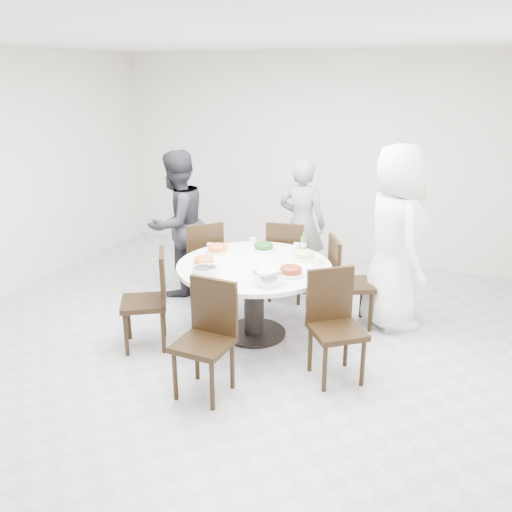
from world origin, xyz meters
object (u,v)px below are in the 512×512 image
at_px(diner_right, 394,238).
at_px(diner_middle, 302,224).
at_px(dining_table, 254,300).
at_px(chair_se, 337,328).
at_px(beverage_bottle, 304,243).
at_px(chair_n, 288,259).
at_px(chair_nw, 200,260).
at_px(diner_left, 177,224).
at_px(chair_sw, 144,300).
at_px(soup_bowl, 205,271).
at_px(chair_s, 203,342).
at_px(chair_ne, 351,282).
at_px(rice_bowl, 267,278).

height_order(diner_right, diner_middle, diner_right).
relative_size(dining_table, diner_middle, 0.95).
bearing_deg(diner_right, chair_se, 137.16).
bearing_deg(beverage_bottle, chair_n, 124.15).
bearing_deg(chair_nw, chair_se, 101.96).
bearing_deg(diner_left, chair_sw, 29.76).
xyz_separation_m(diner_right, diner_middle, (-1.18, 0.66, -0.15)).
bearing_deg(soup_bowl, chair_sw, -162.52).
xyz_separation_m(diner_left, soup_bowl, (0.96, -1.14, -0.06)).
relative_size(chair_sw, chair_s, 1.00).
xyz_separation_m(chair_n, diner_middle, (0.02, 0.43, 0.31)).
height_order(chair_n, chair_se, same).
height_order(chair_n, soup_bowl, chair_n).
bearing_deg(chair_nw, chair_n, 156.84).
height_order(chair_n, diner_left, diner_left).
height_order(chair_s, diner_left, diner_left).
relative_size(chair_s, diner_right, 0.51).
bearing_deg(chair_nw, diner_left, -64.30).
bearing_deg(chair_nw, chair_sw, 44.12).
bearing_deg(diner_left, beverage_bottle, 96.96).
bearing_deg(chair_se, soup_bowl, 140.01).
relative_size(chair_n, soup_bowl, 3.85).
relative_size(chair_ne, beverage_bottle, 4.45).
height_order(chair_sw, diner_right, diner_right).
xyz_separation_m(diner_middle, soup_bowl, (-0.32, -1.89, 0.00)).
height_order(chair_n, chair_sw, same).
xyz_separation_m(chair_sw, diner_middle, (0.89, 2.07, 0.31)).
distance_m(chair_sw, chair_se, 1.84).
height_order(chair_nw, rice_bowl, chair_nw).
height_order(soup_bowl, beverage_bottle, beverage_bottle).
height_order(diner_right, soup_bowl, diner_right).
distance_m(diner_left, rice_bowl, 1.91).
bearing_deg(soup_bowl, chair_nw, 120.66).
bearing_deg(dining_table, diner_left, 151.12).
xyz_separation_m(chair_nw, chair_s, (0.95, -1.73, 0.00)).
xyz_separation_m(chair_se, beverage_bottle, (-0.63, 1.01, 0.38)).
height_order(chair_s, beverage_bottle, beverage_bottle).
bearing_deg(rice_bowl, chair_se, -7.04).
bearing_deg(chair_nw, diner_middle, 174.24).
height_order(chair_ne, chair_nw, same).
xyz_separation_m(chair_nw, soup_bowl, (0.61, -1.04, 0.31)).
height_order(chair_se, diner_right, diner_right).
distance_m(dining_table, chair_ne, 1.02).
relative_size(diner_middle, diner_left, 0.93).
bearing_deg(soup_bowl, dining_table, 56.02).
distance_m(chair_s, diner_middle, 2.60).
distance_m(chair_n, diner_left, 1.35).
bearing_deg(chair_se, diner_middle, 78.37).
xyz_separation_m(chair_n, chair_se, (0.97, -1.51, 0.00)).
distance_m(diner_middle, soup_bowl, 1.91).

